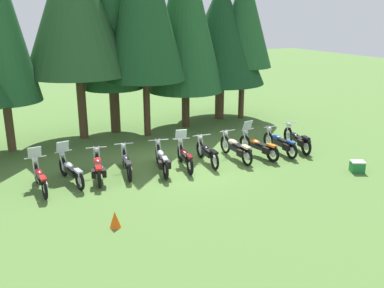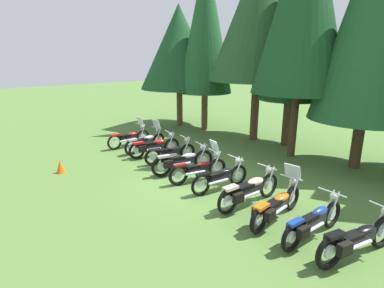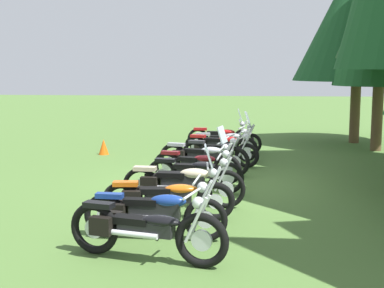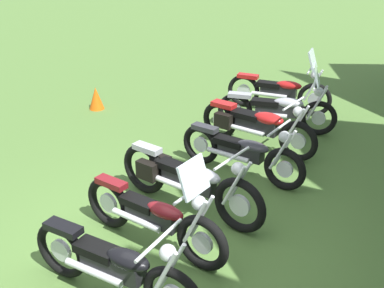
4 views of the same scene
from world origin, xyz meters
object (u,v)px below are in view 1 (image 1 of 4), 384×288
at_px(motorcycle_2, 98,168).
at_px(motorcycle_7, 236,148).
at_px(motorcycle_10, 297,140).
at_px(picnic_cooler, 357,167).
at_px(traffic_cone, 115,219).
at_px(motorcycle_1, 71,170).
at_px(motorcycle_8, 259,146).
at_px(pine_tree_6, 221,32).
at_px(motorcycle_6, 207,153).
at_px(motorcycle_0, 40,177).
at_px(pine_tree_3, 110,12).
at_px(pine_tree_2, 74,4).
at_px(motorcycle_5, 185,156).
at_px(pine_tree_5, 185,12).
at_px(motorcycle_3, 126,163).
at_px(motorcycle_9, 280,143).
at_px(pine_tree_7, 244,17).
at_px(motorcycle_4, 162,160).

distance_m(motorcycle_2, motorcycle_7, 5.52).
relative_size(motorcycle_10, picnic_cooler, 3.82).
bearing_deg(traffic_cone, motorcycle_2, 80.11).
distance_m(motorcycle_1, motorcycle_2, 0.93).
height_order(motorcycle_8, pine_tree_6, pine_tree_6).
bearing_deg(motorcycle_6, motorcycle_0, 94.86).
relative_size(motorcycle_7, pine_tree_3, 0.26).
height_order(motorcycle_0, traffic_cone, motorcycle_0).
height_order(pine_tree_3, pine_tree_6, pine_tree_3).
relative_size(motorcycle_10, traffic_cone, 4.94).
relative_size(motorcycle_2, motorcycle_6, 1.02).
bearing_deg(pine_tree_2, motorcycle_10, -39.27).
bearing_deg(motorcycle_1, motorcycle_5, -104.60).
distance_m(motorcycle_2, traffic_cone, 3.72).
relative_size(motorcycle_6, pine_tree_6, 0.30).
bearing_deg(pine_tree_5, motorcycle_5, -117.93).
bearing_deg(motorcycle_6, motorcycle_1, 91.95).
bearing_deg(motorcycle_1, motorcycle_0, 94.13).
distance_m(motorcycle_2, motorcycle_6, 4.26).
height_order(pine_tree_2, pine_tree_3, pine_tree_3).
height_order(motorcycle_2, pine_tree_3, pine_tree_3).
relative_size(motorcycle_0, motorcycle_5, 1.02).
distance_m(motorcycle_2, motorcycle_5, 3.27).
distance_m(motorcycle_3, motorcycle_10, 7.47).
bearing_deg(pine_tree_3, motorcycle_2, -114.26).
height_order(pine_tree_3, picnic_cooler, pine_tree_3).
distance_m(motorcycle_8, motorcycle_9, 1.04).
distance_m(motorcycle_9, motorcycle_10, 0.96).
bearing_deg(pine_tree_3, pine_tree_7, -4.87).
relative_size(motorcycle_0, motorcycle_4, 0.93).
distance_m(motorcycle_1, motorcycle_7, 6.45).
distance_m(motorcycle_8, picnic_cooler, 3.83).
bearing_deg(motorcycle_1, motorcycle_3, -100.21).
height_order(motorcycle_5, pine_tree_6, pine_tree_6).
distance_m(motorcycle_9, traffic_cone, 8.69).
xyz_separation_m(motorcycle_5, pine_tree_6, (5.32, 6.07, 4.19)).
height_order(pine_tree_6, picnic_cooler, pine_tree_6).
height_order(motorcycle_4, motorcycle_9, motorcycle_4).
bearing_deg(motorcycle_6, picnic_cooler, -120.32).
bearing_deg(picnic_cooler, motorcycle_0, 160.23).
bearing_deg(motorcycle_6, traffic_cone, 132.13).
xyz_separation_m(motorcycle_10, traffic_cone, (-9.14, -2.95, -0.22)).
relative_size(motorcycle_10, pine_tree_3, 0.26).
bearing_deg(pine_tree_6, motorcycle_9, -98.99).
xyz_separation_m(pine_tree_7, traffic_cone, (-10.32, -8.89, -5.18)).
distance_m(motorcycle_7, pine_tree_3, 8.68).
relative_size(motorcycle_7, motorcycle_8, 1.03).
xyz_separation_m(motorcycle_3, pine_tree_5, (5.04, 4.97, 5.22)).
bearing_deg(motorcycle_8, motorcycle_4, 80.63).
xyz_separation_m(motorcycle_10, pine_tree_5, (-2.38, 5.75, 5.19)).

